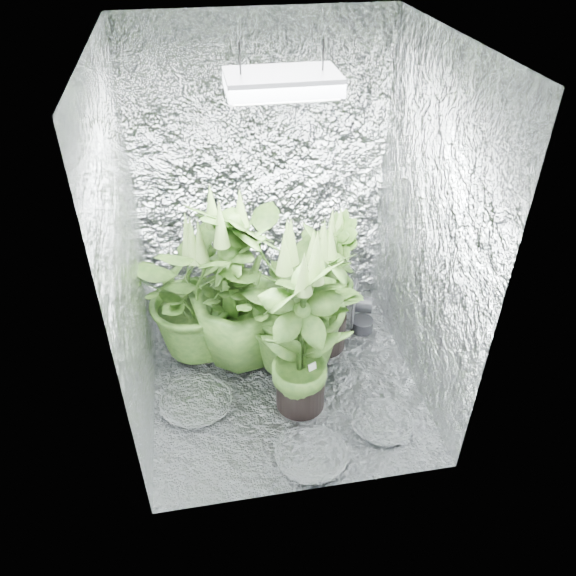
{
  "coord_description": "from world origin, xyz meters",
  "views": [
    {
      "loc": [
        -0.41,
        -2.47,
        2.55
      ],
      "look_at": [
        0.03,
        0.0,
        0.71
      ],
      "focal_mm": 35.0,
      "sensor_mm": 36.0,
      "label": 1
    }
  ],
  "objects_px": {
    "plant_e": "(296,303)",
    "plant_f": "(301,338)",
    "grow_lamp": "(282,83)",
    "plant_b": "(325,292)",
    "circulation_fan": "(358,310)",
    "plant_a": "(198,292)",
    "plant_d": "(238,286)",
    "plant_c": "(328,275)"
  },
  "relations": [
    {
      "from": "plant_e",
      "to": "circulation_fan",
      "type": "distance_m",
      "value": 0.65
    },
    {
      "from": "plant_f",
      "to": "grow_lamp",
      "type": "bearing_deg",
      "value": 106.32
    },
    {
      "from": "grow_lamp",
      "to": "plant_b",
      "type": "height_order",
      "value": "grow_lamp"
    },
    {
      "from": "grow_lamp",
      "to": "plant_e",
      "type": "distance_m",
      "value": 1.33
    },
    {
      "from": "plant_a",
      "to": "plant_f",
      "type": "relative_size",
      "value": 0.94
    },
    {
      "from": "grow_lamp",
      "to": "plant_e",
      "type": "height_order",
      "value": "grow_lamp"
    },
    {
      "from": "plant_e",
      "to": "plant_f",
      "type": "bearing_deg",
      "value": -95.21
    },
    {
      "from": "grow_lamp",
      "to": "circulation_fan",
      "type": "relative_size",
      "value": 1.27
    },
    {
      "from": "plant_c",
      "to": "plant_f",
      "type": "xyz_separation_m",
      "value": [
        -0.32,
        -0.72,
        0.12
      ]
    },
    {
      "from": "plant_b",
      "to": "circulation_fan",
      "type": "height_order",
      "value": "plant_b"
    },
    {
      "from": "grow_lamp",
      "to": "circulation_fan",
      "type": "xyz_separation_m",
      "value": [
        0.58,
        0.39,
        -1.66
      ]
    },
    {
      "from": "grow_lamp",
      "to": "plant_f",
      "type": "xyz_separation_m",
      "value": [
        0.06,
        -0.21,
        -1.3
      ]
    },
    {
      "from": "plant_b",
      "to": "plant_e",
      "type": "height_order",
      "value": "plant_e"
    },
    {
      "from": "plant_a",
      "to": "plant_c",
      "type": "relative_size",
      "value": 1.21
    },
    {
      "from": "plant_d",
      "to": "plant_f",
      "type": "height_order",
      "value": "plant_d"
    },
    {
      "from": "plant_b",
      "to": "plant_f",
      "type": "xyz_separation_m",
      "value": [
        -0.25,
        -0.49,
        0.08
      ]
    },
    {
      "from": "plant_c",
      "to": "grow_lamp",
      "type": "bearing_deg",
      "value": -127.53
    },
    {
      "from": "grow_lamp",
      "to": "plant_e",
      "type": "relative_size",
      "value": 0.43
    },
    {
      "from": "plant_a",
      "to": "plant_b",
      "type": "relative_size",
      "value": 1.09
    },
    {
      "from": "circulation_fan",
      "to": "plant_b",
      "type": "bearing_deg",
      "value": -136.99
    },
    {
      "from": "plant_e",
      "to": "plant_f",
      "type": "distance_m",
      "value": 0.34
    },
    {
      "from": "plant_b",
      "to": "plant_c",
      "type": "bearing_deg",
      "value": 72.44
    },
    {
      "from": "plant_a",
      "to": "plant_e",
      "type": "bearing_deg",
      "value": -23.41
    },
    {
      "from": "grow_lamp",
      "to": "plant_f",
      "type": "distance_m",
      "value": 1.32
    },
    {
      "from": "plant_d",
      "to": "circulation_fan",
      "type": "xyz_separation_m",
      "value": [
        0.82,
        0.11,
        -0.39
      ]
    },
    {
      "from": "plant_b",
      "to": "grow_lamp",
      "type": "bearing_deg",
      "value": -138.9
    },
    {
      "from": "plant_e",
      "to": "plant_d",
      "type": "bearing_deg",
      "value": 154.74
    },
    {
      "from": "plant_a",
      "to": "grow_lamp",
      "type": "bearing_deg",
      "value": -37.72
    },
    {
      "from": "plant_e",
      "to": "circulation_fan",
      "type": "bearing_deg",
      "value": 28.56
    },
    {
      "from": "plant_b",
      "to": "plant_c",
      "type": "distance_m",
      "value": 0.24
    },
    {
      "from": "grow_lamp",
      "to": "plant_c",
      "type": "distance_m",
      "value": 1.56
    },
    {
      "from": "plant_c",
      "to": "plant_d",
      "type": "distance_m",
      "value": 0.68
    },
    {
      "from": "plant_a",
      "to": "plant_c",
      "type": "bearing_deg",
      "value": 8.88
    },
    {
      "from": "plant_b",
      "to": "plant_f",
      "type": "distance_m",
      "value": 0.56
    },
    {
      "from": "plant_c",
      "to": "circulation_fan",
      "type": "height_order",
      "value": "plant_c"
    },
    {
      "from": "grow_lamp",
      "to": "plant_b",
      "type": "bearing_deg",
      "value": 41.1
    },
    {
      "from": "plant_a",
      "to": "circulation_fan",
      "type": "xyz_separation_m",
      "value": [
        1.06,
        0.02,
        -0.31
      ]
    },
    {
      "from": "plant_e",
      "to": "circulation_fan",
      "type": "xyz_separation_m",
      "value": [
        0.49,
        0.27,
        -0.34
      ]
    },
    {
      "from": "plant_b",
      "to": "circulation_fan",
      "type": "xyz_separation_m",
      "value": [
        0.27,
        0.11,
        -0.27
      ]
    },
    {
      "from": "plant_c",
      "to": "plant_e",
      "type": "bearing_deg",
      "value": -127.59
    },
    {
      "from": "grow_lamp",
      "to": "plant_a",
      "type": "distance_m",
      "value": 1.48
    },
    {
      "from": "plant_a",
      "to": "plant_f",
      "type": "distance_m",
      "value": 0.8
    }
  ]
}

